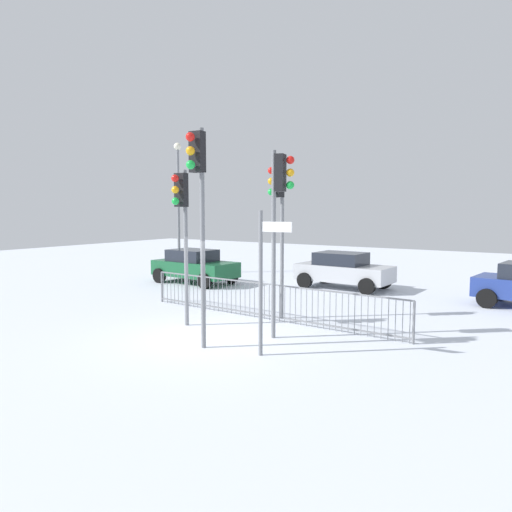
{
  "coord_description": "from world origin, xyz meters",
  "views": [
    {
      "loc": [
        7.53,
        -9.27,
        3.23
      ],
      "look_at": [
        -0.45,
        2.73,
        1.83
      ],
      "focal_mm": 33.89,
      "sensor_mm": 36.0,
      "label": 1
    }
  ],
  "objects_px": {
    "car_silver_far": "(343,270)",
    "traffic_light_mid_right": "(198,189)",
    "traffic_light_rear_right": "(279,202)",
    "street_lamp": "(178,194)",
    "traffic_light_foreground_right": "(182,212)",
    "car_green_mid": "(194,266)",
    "traffic_light_foreground_left": "(278,205)",
    "direction_sign_post": "(263,275)"
  },
  "relations": [
    {
      "from": "street_lamp",
      "to": "direction_sign_post",
      "type": "bearing_deg",
      "value": -40.1
    },
    {
      "from": "traffic_light_mid_right",
      "to": "traffic_light_rear_right",
      "type": "distance_m",
      "value": 2.11
    },
    {
      "from": "traffic_light_mid_right",
      "to": "car_green_mid",
      "type": "height_order",
      "value": "traffic_light_mid_right"
    },
    {
      "from": "traffic_light_rear_right",
      "to": "direction_sign_post",
      "type": "xyz_separation_m",
      "value": [
        0.45,
        -1.43,
        -1.62
      ]
    },
    {
      "from": "car_silver_far",
      "to": "car_green_mid",
      "type": "distance_m",
      "value": 6.42
    },
    {
      "from": "traffic_light_mid_right",
      "to": "traffic_light_foreground_right",
      "type": "height_order",
      "value": "traffic_light_mid_right"
    },
    {
      "from": "traffic_light_foreground_left",
      "to": "street_lamp",
      "type": "distance_m",
      "value": 11.23
    },
    {
      "from": "direction_sign_post",
      "to": "car_silver_far",
      "type": "height_order",
      "value": "direction_sign_post"
    },
    {
      "from": "direction_sign_post",
      "to": "car_silver_far",
      "type": "bearing_deg",
      "value": 98.61
    },
    {
      "from": "street_lamp",
      "to": "traffic_light_mid_right",
      "type": "bearing_deg",
      "value": -45.37
    },
    {
      "from": "traffic_light_foreground_right",
      "to": "traffic_light_rear_right",
      "type": "relative_size",
      "value": 0.92
    },
    {
      "from": "direction_sign_post",
      "to": "car_silver_far",
      "type": "distance_m",
      "value": 9.79
    },
    {
      "from": "street_lamp",
      "to": "car_green_mid",
      "type": "bearing_deg",
      "value": -36.63
    },
    {
      "from": "traffic_light_foreground_right",
      "to": "car_silver_far",
      "type": "height_order",
      "value": "traffic_light_foreground_right"
    },
    {
      "from": "traffic_light_mid_right",
      "to": "street_lamp",
      "type": "bearing_deg",
      "value": -49.27
    },
    {
      "from": "traffic_light_mid_right",
      "to": "direction_sign_post",
      "type": "bearing_deg",
      "value": -169.36
    },
    {
      "from": "traffic_light_foreground_left",
      "to": "car_green_mid",
      "type": "bearing_deg",
      "value": -12.0
    },
    {
      "from": "traffic_light_foreground_right",
      "to": "traffic_light_rear_right",
      "type": "xyz_separation_m",
      "value": [
        2.83,
        0.39,
        0.26
      ]
    },
    {
      "from": "traffic_light_mid_right",
      "to": "direction_sign_post",
      "type": "relative_size",
      "value": 1.57
    },
    {
      "from": "traffic_light_mid_right",
      "to": "traffic_light_rear_right",
      "type": "relative_size",
      "value": 1.08
    },
    {
      "from": "traffic_light_foreground_left",
      "to": "street_lamp",
      "type": "relative_size",
      "value": 0.7
    },
    {
      "from": "traffic_light_mid_right",
      "to": "car_green_mid",
      "type": "relative_size",
      "value": 1.3
    },
    {
      "from": "traffic_light_foreground_left",
      "to": "traffic_light_rear_right",
      "type": "height_order",
      "value": "traffic_light_rear_right"
    },
    {
      "from": "traffic_light_mid_right",
      "to": "traffic_light_foreground_left",
      "type": "distance_m",
      "value": 3.65
    },
    {
      "from": "traffic_light_foreground_right",
      "to": "traffic_light_foreground_left",
      "type": "distance_m",
      "value": 2.8
    },
    {
      "from": "traffic_light_mid_right",
      "to": "street_lamp",
      "type": "relative_size",
      "value": 0.78
    },
    {
      "from": "traffic_light_foreground_right",
      "to": "street_lamp",
      "type": "xyz_separation_m",
      "value": [
        -7.74,
        8.24,
        0.85
      ]
    },
    {
      "from": "car_silver_far",
      "to": "car_green_mid",
      "type": "relative_size",
      "value": 0.99
    },
    {
      "from": "traffic_light_mid_right",
      "to": "car_green_mid",
      "type": "distance_m",
      "value": 10.53
    },
    {
      "from": "traffic_light_rear_right",
      "to": "car_silver_far",
      "type": "height_order",
      "value": "traffic_light_rear_right"
    },
    {
      "from": "traffic_light_mid_right",
      "to": "car_green_mid",
      "type": "bearing_deg",
      "value": -52.29
    },
    {
      "from": "car_green_mid",
      "to": "car_silver_far",
      "type": "bearing_deg",
      "value": 23.96
    },
    {
      "from": "traffic_light_rear_right",
      "to": "traffic_light_foreground_left",
      "type": "bearing_deg",
      "value": -162.81
    },
    {
      "from": "direction_sign_post",
      "to": "car_green_mid",
      "type": "xyz_separation_m",
      "value": [
        -8.2,
        7.19,
        -1.02
      ]
    },
    {
      "from": "traffic_light_rear_right",
      "to": "direction_sign_post",
      "type": "bearing_deg",
      "value": 3.22
    },
    {
      "from": "traffic_light_mid_right",
      "to": "car_silver_far",
      "type": "height_order",
      "value": "traffic_light_mid_right"
    },
    {
      "from": "traffic_light_rear_right",
      "to": "direction_sign_post",
      "type": "distance_m",
      "value": 2.21
    },
    {
      "from": "traffic_light_foreground_right",
      "to": "street_lamp",
      "type": "height_order",
      "value": "street_lamp"
    },
    {
      "from": "traffic_light_rear_right",
      "to": "street_lamp",
      "type": "height_order",
      "value": "street_lamp"
    },
    {
      "from": "car_silver_far",
      "to": "traffic_light_foreground_left",
      "type": "bearing_deg",
      "value": -81.85
    },
    {
      "from": "car_silver_far",
      "to": "traffic_light_mid_right",
      "type": "bearing_deg",
      "value": -83.51
    },
    {
      "from": "traffic_light_foreground_right",
      "to": "traffic_light_rear_right",
      "type": "height_order",
      "value": "traffic_light_rear_right"
    }
  ]
}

